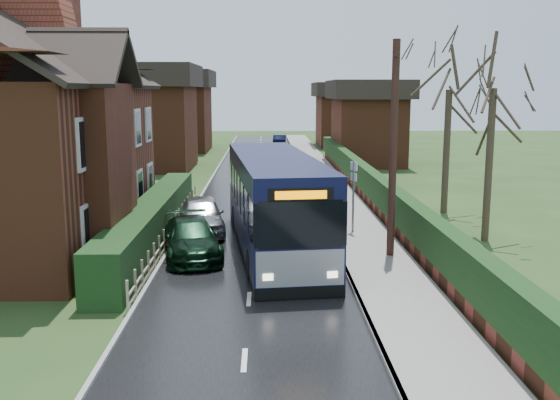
{
  "coord_description": "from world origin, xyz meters",
  "views": [
    {
      "loc": [
        0.47,
        -18.7,
        5.8
      ],
      "look_at": [
        1.01,
        3.82,
        1.8
      ],
      "focal_mm": 40.0,
      "sensor_mm": 36.0,
      "label": 1
    }
  ],
  "objects_px": {
    "bus": "(275,204)",
    "car_silver": "(201,215)",
    "brick_house": "(17,128)",
    "telegraph_pole": "(393,151)",
    "bus_stop_sign": "(353,186)",
    "car_green": "(191,238)"
  },
  "relations": [
    {
      "from": "car_silver",
      "to": "telegraph_pole",
      "type": "distance_m",
      "value": 8.63
    },
    {
      "from": "car_silver",
      "to": "bus",
      "type": "bearing_deg",
      "value": -51.88
    },
    {
      "from": "brick_house",
      "to": "bus_stop_sign",
      "type": "height_order",
      "value": "brick_house"
    },
    {
      "from": "brick_house",
      "to": "car_green",
      "type": "xyz_separation_m",
      "value": [
        6.6,
        -2.16,
        -3.72
      ]
    },
    {
      "from": "bus",
      "to": "telegraph_pole",
      "type": "bearing_deg",
      "value": -24.26
    },
    {
      "from": "car_silver",
      "to": "car_green",
      "type": "bearing_deg",
      "value": -97.84
    },
    {
      "from": "bus_stop_sign",
      "to": "telegraph_pole",
      "type": "relative_size",
      "value": 0.4
    },
    {
      "from": "bus_stop_sign",
      "to": "telegraph_pole",
      "type": "bearing_deg",
      "value": -100.06
    },
    {
      "from": "bus",
      "to": "brick_house",
      "type": "bearing_deg",
      "value": 165.91
    },
    {
      "from": "bus",
      "to": "car_green",
      "type": "xyz_separation_m",
      "value": [
        -2.94,
        -0.87,
        -1.05
      ]
    },
    {
      "from": "bus",
      "to": "car_silver",
      "type": "height_order",
      "value": "bus"
    },
    {
      "from": "car_silver",
      "to": "car_green",
      "type": "distance_m",
      "value": 3.71
    },
    {
      "from": "car_silver",
      "to": "telegraph_pole",
      "type": "height_order",
      "value": "telegraph_pole"
    },
    {
      "from": "bus",
      "to": "bus_stop_sign",
      "type": "bearing_deg",
      "value": 29.9
    },
    {
      "from": "bus",
      "to": "car_silver",
      "type": "relative_size",
      "value": 2.64
    },
    {
      "from": "telegraph_pole",
      "to": "car_green",
      "type": "bearing_deg",
      "value": -165.97
    },
    {
      "from": "car_green",
      "to": "car_silver",
      "type": "bearing_deg",
      "value": 78.2
    },
    {
      "from": "brick_house",
      "to": "telegraph_pole",
      "type": "relative_size",
      "value": 1.96
    },
    {
      "from": "bus",
      "to": "telegraph_pole",
      "type": "distance_m",
      "value": 4.67
    },
    {
      "from": "brick_house",
      "to": "telegraph_pole",
      "type": "distance_m",
      "value": 13.79
    },
    {
      "from": "brick_house",
      "to": "telegraph_pole",
      "type": "bearing_deg",
      "value": -10.79
    },
    {
      "from": "bus_stop_sign",
      "to": "telegraph_pole",
      "type": "height_order",
      "value": "telegraph_pole"
    }
  ]
}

